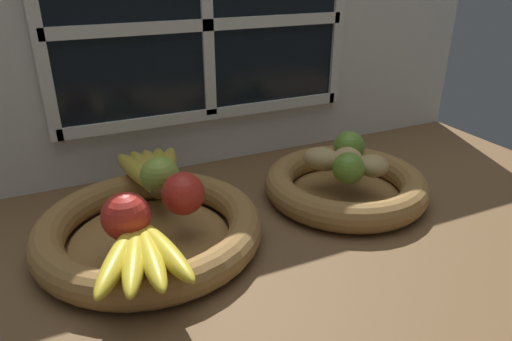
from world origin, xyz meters
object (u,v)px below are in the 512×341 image
Objects in this scene: apple_red_right at (183,194)px; banana_bunch_front at (142,253)px; fruit_bowl_left at (149,229)px; potato_large at (347,161)px; fruit_bowl_right at (345,185)px; lime_far at (349,147)px; banana_bunch_back at (152,170)px; potato_small at (373,166)px; lime_near at (348,168)px; apple_red_front at (126,216)px; potato_oblong at (322,159)px; apple_green_back at (160,176)px.

apple_red_right is 0.37× the size of banana_bunch_front.
potato_large is at bearing -0.00° from fruit_bowl_left.
banana_bunch_front reaches higher than fruit_bowl_right.
fruit_bowl_right is at bearing -127.87° from lime_far.
banana_bunch_front is 0.92× the size of banana_bunch_back.
lime_near is at bearing -173.33° from potato_small.
apple_red_right is at bearing -176.31° from fruit_bowl_right.
potato_small is (36.80, -1.28, -1.48)cm from apple_red_right.
banana_bunch_front is at bearing -85.70° from apple_red_front.
banana_bunch_back is at bearing 66.62° from apple_red_front.
apple_red_right is 1.16× the size of potato_small.
potato_oblong is (38.68, 15.88, 0.70)cm from banana_bunch_front.
apple_red_right is at bearing -84.02° from banana_bunch_back.
fruit_bowl_left is at bearing -174.36° from lime_far.
lime_far reaches higher than banana_bunch_back.
banana_bunch_back is 41.74cm from potato_small.
apple_green_back is 33.90cm from lime_near.
apple_red_right is 0.87× the size of potato_large.
apple_green_back is at bearing 174.29° from potato_oblong.
lime_near is at bearing -3.76° from apple_red_right.
potato_small is (46.51, 2.40, -1.60)cm from apple_red_front.
fruit_bowl_left is 42.81cm from potato_small.
potato_small is at bearing -41.42° from potato_oblong.
apple_red_front is 14.39cm from apple_green_back.
banana_bunch_back is (-34.95, 12.96, 4.63)cm from fruit_bowl_right.
lime_near is 0.93× the size of lime_far.
apple_red_right reaches higher than potato_small.
potato_oblong is 7.26cm from lime_far.
lime_far is at bearing 12.18° from apple_red_front.
apple_red_front reaches higher than lime_far.
apple_red_front is at bearing -123.78° from apple_green_back.
potato_oblong is (-7.30, 6.44, 0.21)cm from potato_small.
lime_near is (39.77, 8.72, 1.42)cm from banana_bunch_front.
potato_small is at bearing 11.60° from banana_bunch_front.
banana_bunch_front is 2.34× the size of potato_large.
apple_red_front is (-43.08, -5.83, 6.56)cm from fruit_bowl_right.
fruit_bowl_left is at bearing -175.10° from potato_oblong.
lime_far reaches higher than potato_oblong.
fruit_bowl_right is at bearing 56.31° from lime_near.
banana_bunch_front is (-42.54, -12.88, 4.47)cm from fruit_bowl_right.
apple_red_right is at bearing -170.08° from potato_oblong.
banana_bunch_back is at bearing 88.93° from apple_green_back.
lime_far is at bearing 54.16° from lime_near.
potato_large reaches higher than potato_oblong.
banana_bunch_front is at bearing -163.16° from fruit_bowl_right.
fruit_bowl_left is 8.79cm from apple_red_right.
apple_green_back is 1.14× the size of potato_small.
apple_red_front is at bearing 94.30° from banana_bunch_front.
apple_green_back is at bearing 68.54° from banana_bunch_front.
apple_red_front is at bearing -177.05° from potato_small.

